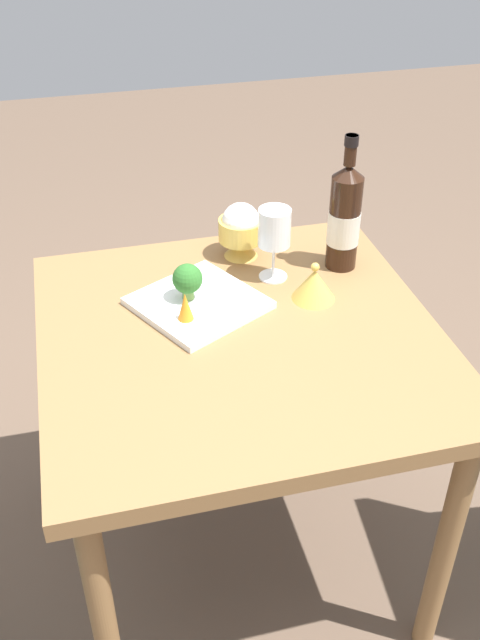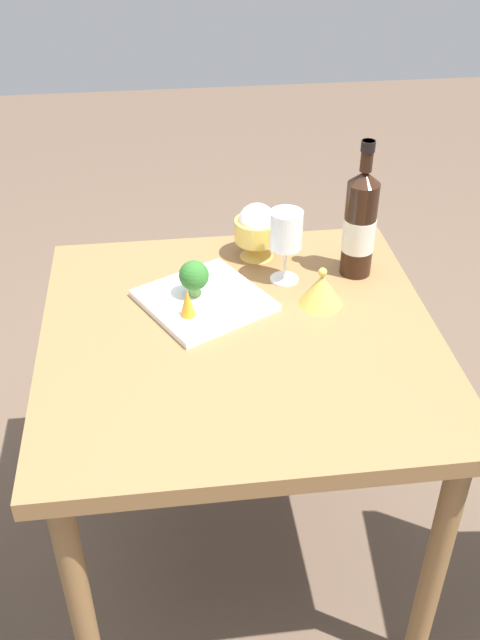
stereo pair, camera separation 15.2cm
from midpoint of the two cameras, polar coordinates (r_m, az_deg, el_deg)
ground_plane at (r=2.06m, az=2.22°, el=-17.63°), size 8.00×8.00×0.00m
dining_table at (r=1.60m, az=2.74°, el=-3.63°), size 0.85×0.85×0.73m
wine_bottle at (r=1.71m, az=12.04°, el=7.42°), size 0.08×0.08×0.33m
wine_glass at (r=1.66m, az=6.33°, el=6.89°), size 0.08×0.08×0.18m
rice_bowl at (r=1.78m, az=3.82°, el=7.08°), size 0.11×0.11×0.14m
rice_bowl_lid at (r=1.63m, az=9.15°, el=2.34°), size 0.10×0.10×0.09m
serving_plate at (r=1.62m, az=-0.19°, el=1.48°), size 0.34×0.34×0.02m
broccoli_floret at (r=1.60m, az=-0.96°, el=3.40°), size 0.07×0.07×0.09m
carrot_garnish_left at (r=1.54m, az=-1.38°, el=1.28°), size 0.03×0.03×0.06m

